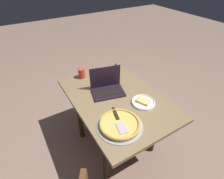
{
  "coord_description": "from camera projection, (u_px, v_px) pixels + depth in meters",
  "views": [
    {
      "loc": [
        -1.14,
        0.74,
        1.84
      ],
      "look_at": [
        0.02,
        0.04,
        0.82
      ],
      "focal_mm": 28.11,
      "sensor_mm": 36.0,
      "label": 1
    }
  ],
  "objects": [
    {
      "name": "ground_plane",
      "position": [
        115.0,
        142.0,
        2.19
      ],
      "size": [
        12.0,
        12.0,
        0.0
      ],
      "primitive_type": "plane",
      "color": "#866959"
    },
    {
      "name": "dining_table",
      "position": [
        116.0,
        104.0,
        1.81
      ],
      "size": [
        1.21,
        0.83,
        0.73
      ],
      "color": "olive",
      "rests_on": "ground_plane"
    },
    {
      "name": "laptop",
      "position": [
        107.0,
        87.0,
        1.79
      ],
      "size": [
        0.29,
        0.36,
        0.25
      ],
      "color": "black",
      "rests_on": "dining_table"
    },
    {
      "name": "pizza_plate",
      "position": [
        143.0,
        102.0,
        1.67
      ],
      "size": [
        0.23,
        0.23,
        0.04
      ],
      "color": "white",
      "rests_on": "dining_table"
    },
    {
      "name": "pizza_tray",
      "position": [
        120.0,
        124.0,
        1.43
      ],
      "size": [
        0.38,
        0.38,
        0.04
      ],
      "color": "#959CAD",
      "rests_on": "dining_table"
    },
    {
      "name": "table_knife",
      "position": [
        115.0,
        67.0,
        2.21
      ],
      "size": [
        0.19,
        0.16,
        0.01
      ],
      "color": "#B8B4B8",
      "rests_on": "dining_table"
    },
    {
      "name": "drink_cup",
      "position": [
        82.0,
        73.0,
        2.0
      ],
      "size": [
        0.08,
        0.08,
        0.11
      ],
      "color": "red",
      "rests_on": "dining_table"
    }
  ]
}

